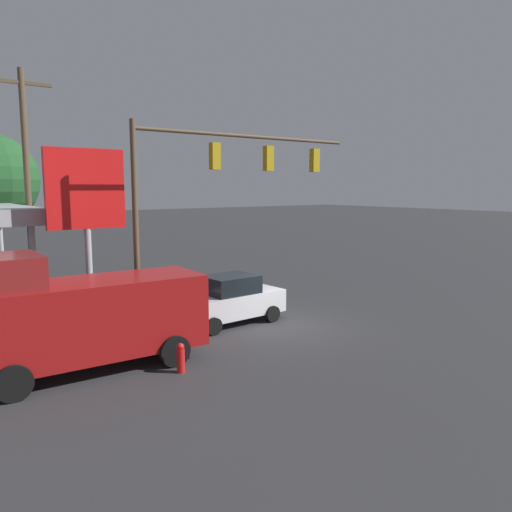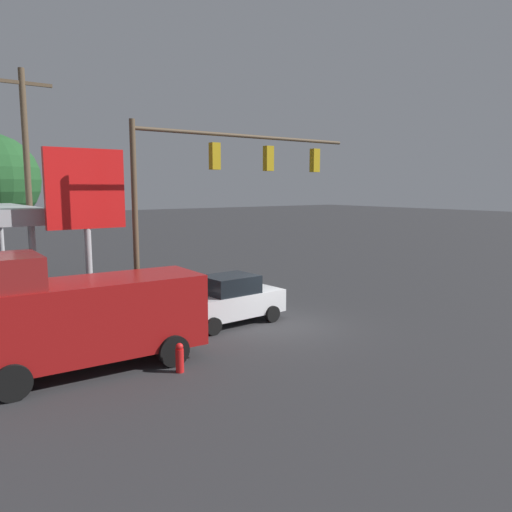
% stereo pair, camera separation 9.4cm
% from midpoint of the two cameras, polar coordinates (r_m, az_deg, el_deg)
% --- Properties ---
extents(ground_plane, '(200.00, 200.00, 0.00)m').
position_cam_midpoint_polar(ground_plane, '(19.58, 3.36, -8.05)').
color(ground_plane, '#2D2D30').
extents(traffic_signal_assembly, '(9.90, 0.43, 7.65)m').
position_cam_midpoint_polar(traffic_signal_assembly, '(19.38, -3.89, 9.07)').
color(traffic_signal_assembly, brown).
rests_on(traffic_signal_assembly, ground).
extents(utility_pole, '(2.40, 0.26, 10.28)m').
position_cam_midpoint_polar(utility_pole, '(23.61, -24.75, 7.29)').
color(utility_pole, brown).
rests_on(utility_pole, ground).
extents(price_sign, '(2.80, 0.27, 6.73)m').
position_cam_midpoint_polar(price_sign, '(18.95, -19.00, 6.31)').
color(price_sign, '#B7B7BC').
rests_on(price_sign, ground).
extents(sedan_waiting, '(4.49, 2.25, 1.93)m').
position_cam_midpoint_polar(sedan_waiting, '(19.82, -3.14, -5.02)').
color(sedan_waiting, silver).
rests_on(sedan_waiting, ground).
extents(delivery_truck, '(6.88, 2.75, 3.58)m').
position_cam_midpoint_polar(delivery_truck, '(15.41, -19.57, -6.37)').
color(delivery_truck, maroon).
rests_on(delivery_truck, ground).
extents(fire_hydrant, '(0.24, 0.24, 0.88)m').
position_cam_midpoint_polar(fire_hydrant, '(14.98, -8.79, -11.43)').
color(fire_hydrant, red).
rests_on(fire_hydrant, ground).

